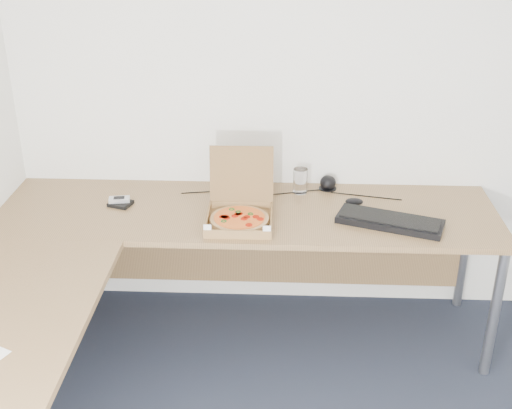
{
  "coord_description": "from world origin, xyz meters",
  "views": [
    {
      "loc": [
        -0.32,
        -1.6,
        2.21
      ],
      "look_at": [
        -0.45,
        1.28,
        0.82
      ],
      "focal_mm": 46.95,
      "sensor_mm": 36.0,
      "label": 1
    }
  ],
  "objects_px": {
    "desk": "(170,256)",
    "keyboard": "(390,221)",
    "drinking_glass": "(300,181)",
    "wallet": "(121,204)",
    "pizza_box": "(240,215)"
  },
  "relations": [
    {
      "from": "drinking_glass",
      "to": "pizza_box",
      "type": "bearing_deg",
      "value": -129.59
    },
    {
      "from": "pizza_box",
      "to": "drinking_glass",
      "type": "height_order",
      "value": "pizza_box"
    },
    {
      "from": "pizza_box",
      "to": "wallet",
      "type": "relative_size",
      "value": 3.41
    },
    {
      "from": "drinking_glass",
      "to": "wallet",
      "type": "relative_size",
      "value": 1.23
    },
    {
      "from": "desk",
      "to": "pizza_box",
      "type": "xyz_separation_m",
      "value": [
        0.3,
        0.3,
        0.07
      ]
    },
    {
      "from": "wallet",
      "to": "desk",
      "type": "bearing_deg",
      "value": -36.61
    },
    {
      "from": "desk",
      "to": "keyboard",
      "type": "distance_m",
      "value": 1.06
    },
    {
      "from": "wallet",
      "to": "keyboard",
      "type": "bearing_deg",
      "value": 11.56
    },
    {
      "from": "pizza_box",
      "to": "wallet",
      "type": "distance_m",
      "value": 0.64
    },
    {
      "from": "desk",
      "to": "drinking_glass",
      "type": "height_order",
      "value": "drinking_glass"
    },
    {
      "from": "desk",
      "to": "keyboard",
      "type": "xyz_separation_m",
      "value": [
        1.02,
        0.3,
        0.05
      ]
    },
    {
      "from": "pizza_box",
      "to": "desk",
      "type": "bearing_deg",
      "value": -135.48
    },
    {
      "from": "drinking_glass",
      "to": "keyboard",
      "type": "xyz_separation_m",
      "value": [
        0.43,
        -0.35,
        -0.05
      ]
    },
    {
      "from": "drinking_glass",
      "to": "wallet",
      "type": "bearing_deg",
      "value": -167.67
    },
    {
      "from": "keyboard",
      "to": "wallet",
      "type": "xyz_separation_m",
      "value": [
        -1.34,
        0.15,
        -0.01
      ]
    }
  ]
}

